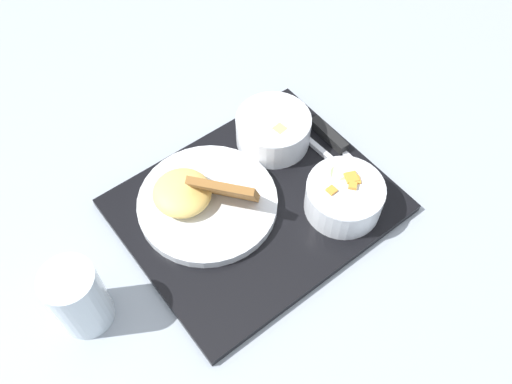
% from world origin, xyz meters
% --- Properties ---
extents(ground_plane, '(4.00, 4.00, 0.00)m').
position_xyz_m(ground_plane, '(0.00, 0.00, 0.00)').
color(ground_plane, '#99A3AD').
extents(serving_tray, '(0.44, 0.38, 0.01)m').
position_xyz_m(serving_tray, '(0.00, 0.00, 0.01)').
color(serving_tray, black).
rests_on(serving_tray, ground_plane).
extents(bowl_salad, '(0.12, 0.12, 0.06)m').
position_xyz_m(bowl_salad, '(-0.09, 0.10, 0.05)').
color(bowl_salad, silver).
rests_on(bowl_salad, serving_tray).
extents(bowl_soup, '(0.13, 0.13, 0.06)m').
position_xyz_m(bowl_soup, '(-0.11, -0.07, 0.05)').
color(bowl_soup, silver).
rests_on(bowl_soup, serving_tray).
extents(plate_main, '(0.22, 0.22, 0.10)m').
position_xyz_m(plate_main, '(0.06, -0.05, 0.03)').
color(plate_main, silver).
rests_on(plate_main, serving_tray).
extents(knife, '(0.04, 0.18, 0.02)m').
position_xyz_m(knife, '(-0.18, 0.00, 0.02)').
color(knife, silver).
rests_on(knife, serving_tray).
extents(spoon, '(0.03, 0.16, 0.01)m').
position_xyz_m(spoon, '(-0.15, 0.03, 0.02)').
color(spoon, silver).
rests_on(spoon, serving_tray).
extents(glass_water, '(0.07, 0.07, 0.12)m').
position_xyz_m(glass_water, '(0.30, -0.04, 0.05)').
color(glass_water, silver).
rests_on(glass_water, ground_plane).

